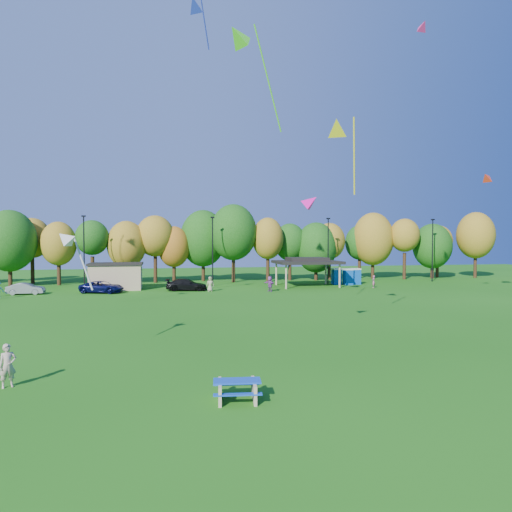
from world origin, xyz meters
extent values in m
plane|color=#19600F|center=(0.00, 0.00, 0.00)|extent=(160.00, 160.00, 0.00)
cylinder|color=black|center=(-23.75, 44.20, 1.78)|extent=(0.50, 0.50, 3.56)
ellipsoid|color=#144C0F|center=(-23.75, 44.20, 5.94)|extent=(6.62, 6.62, 8.00)
cylinder|color=black|center=(-22.13, 48.25, 1.90)|extent=(0.50, 0.50, 3.79)
ellipsoid|color=olive|center=(-22.13, 48.25, 6.32)|extent=(4.94, 4.94, 5.58)
cylinder|color=black|center=(-18.02, 45.01, 1.67)|extent=(0.50, 0.50, 3.34)
ellipsoid|color=olive|center=(-18.02, 45.01, 5.56)|extent=(4.61, 4.61, 5.88)
cylinder|color=black|center=(-13.72, 44.85, 1.91)|extent=(0.50, 0.50, 3.82)
ellipsoid|color=#144C0F|center=(-13.72, 44.85, 6.36)|extent=(4.43, 4.43, 4.73)
cylinder|color=black|center=(-9.30, 45.50, 1.63)|extent=(0.50, 0.50, 3.25)
ellipsoid|color=olive|center=(-9.30, 45.50, 5.42)|extent=(5.33, 5.33, 6.53)
cylinder|color=black|center=(-5.45, 46.07, 1.98)|extent=(0.50, 0.50, 3.96)
ellipsoid|color=olive|center=(-5.45, 46.07, 6.61)|extent=(5.31, 5.31, 5.82)
cylinder|color=black|center=(-2.85, 46.34, 1.52)|extent=(0.50, 0.50, 3.05)
ellipsoid|color=#995914|center=(-2.85, 46.34, 5.08)|extent=(4.54, 4.54, 5.87)
cylinder|color=black|center=(1.42, 47.53, 1.89)|extent=(0.50, 0.50, 3.77)
ellipsoid|color=#144C0F|center=(1.42, 47.53, 6.29)|extent=(6.69, 6.69, 8.35)
cylinder|color=black|center=(5.46, 44.54, 2.14)|extent=(0.50, 0.50, 4.28)
ellipsoid|color=#144C0F|center=(5.46, 44.54, 7.14)|extent=(6.64, 6.64, 8.01)
cylinder|color=black|center=(10.41, 44.21, 1.88)|extent=(0.50, 0.50, 3.76)
ellipsoid|color=olive|center=(10.41, 44.21, 6.27)|extent=(4.49, 4.49, 6.02)
cylinder|color=black|center=(14.29, 46.25, 1.72)|extent=(0.50, 0.50, 3.43)
ellipsoid|color=#144C0F|center=(14.29, 46.25, 5.72)|extent=(4.77, 4.77, 5.63)
cylinder|color=black|center=(18.11, 45.40, 1.48)|extent=(0.50, 0.50, 2.95)
ellipsoid|color=#144C0F|center=(18.11, 45.40, 4.92)|extent=(6.14, 6.14, 7.54)
cylinder|color=black|center=(20.39, 45.86, 1.76)|extent=(0.50, 0.50, 3.52)
ellipsoid|color=olive|center=(20.39, 45.86, 5.87)|extent=(4.78, 4.78, 5.53)
cylinder|color=black|center=(26.06, 47.51, 1.69)|extent=(0.50, 0.50, 3.39)
ellipsoid|color=#144C0F|center=(26.06, 47.51, 5.64)|extent=(4.54, 4.54, 5.46)
cylinder|color=black|center=(27.70, 46.23, 1.86)|extent=(0.50, 0.50, 3.72)
ellipsoid|color=olive|center=(27.70, 46.23, 6.20)|extent=(6.32, 6.32, 8.24)
cylinder|color=black|center=(31.99, 44.27, 2.03)|extent=(0.50, 0.50, 4.06)
ellipsoid|color=olive|center=(31.99, 44.27, 6.77)|extent=(4.50, 4.50, 5.13)
cylinder|color=black|center=(37.07, 44.81, 1.53)|extent=(0.50, 0.50, 3.05)
ellipsoid|color=#144C0F|center=(37.07, 44.81, 5.09)|extent=(5.97, 5.97, 7.05)
cylinder|color=black|center=(38.98, 46.35, 1.78)|extent=(0.50, 0.50, 3.55)
ellipsoid|color=olive|center=(38.98, 46.35, 5.92)|extent=(4.60, 4.60, 4.99)
cylinder|color=black|center=(44.51, 44.51, 2.03)|extent=(0.50, 0.50, 4.07)
ellipsoid|color=olive|center=(44.51, 44.51, 6.78)|extent=(5.83, 5.83, 7.42)
cylinder|color=black|center=(-14.00, 40.00, 4.50)|extent=(0.16, 0.16, 9.00)
cube|color=black|center=(-14.00, 40.00, 9.00)|extent=(0.50, 0.25, 0.18)
cylinder|color=black|center=(2.00, 40.00, 4.50)|extent=(0.16, 0.16, 9.00)
cube|color=black|center=(2.00, 40.00, 9.00)|extent=(0.50, 0.25, 0.18)
cylinder|color=black|center=(18.00, 40.00, 4.50)|extent=(0.16, 0.16, 9.00)
cube|color=black|center=(18.00, 40.00, 9.00)|extent=(0.50, 0.25, 0.18)
cylinder|color=black|center=(34.00, 40.00, 4.50)|extent=(0.16, 0.16, 9.00)
cube|color=black|center=(34.00, 40.00, 9.00)|extent=(0.50, 0.25, 0.18)
cube|color=tan|center=(-10.00, 38.00, 1.50)|extent=(6.00, 4.00, 3.00)
cube|color=black|center=(-10.00, 38.00, 3.12)|extent=(6.30, 4.30, 0.25)
cylinder|color=tan|center=(10.50, 34.50, 1.50)|extent=(0.24, 0.24, 3.00)
cylinder|color=tan|center=(17.50, 34.50, 1.50)|extent=(0.24, 0.24, 3.00)
cylinder|color=tan|center=(10.50, 39.50, 1.50)|extent=(0.24, 0.24, 3.00)
cylinder|color=tan|center=(17.50, 39.50, 1.50)|extent=(0.24, 0.24, 3.00)
cube|color=black|center=(14.00, 37.00, 3.15)|extent=(8.20, 6.20, 0.35)
cube|color=black|center=(14.00, 37.00, 3.55)|extent=(5.00, 3.50, 0.45)
cube|color=#0D4EB3|center=(18.73, 38.68, 1.00)|extent=(1.10, 1.10, 2.00)
cube|color=silver|center=(18.73, 38.68, 2.09)|extent=(1.15, 1.15, 0.18)
cube|color=#0D4EB3|center=(20.03, 37.82, 1.00)|extent=(1.10, 1.10, 2.00)
cube|color=silver|center=(20.03, 37.82, 2.09)|extent=(1.15, 1.15, 0.18)
cube|color=#0D4EB3|center=(21.33, 38.26, 1.00)|extent=(1.10, 1.10, 2.00)
cube|color=silver|center=(21.33, 38.26, 2.09)|extent=(1.15, 1.15, 0.18)
cube|color=tan|center=(-2.32, -2.90, 0.36)|extent=(0.28, 1.43, 0.71)
cube|color=tan|center=(-1.04, -3.05, 0.36)|extent=(0.28, 1.43, 0.71)
cube|color=#1546BA|center=(-1.68, -2.98, 0.74)|extent=(1.85, 0.94, 0.06)
cube|color=#1546BA|center=(-1.75, -3.59, 0.43)|extent=(1.79, 0.45, 0.05)
cube|color=#1546BA|center=(-1.61, -2.37, 0.43)|extent=(1.79, 0.45, 0.05)
imported|color=tan|center=(-10.62, 0.39, 0.90)|extent=(0.78, 0.67, 1.79)
imported|color=gray|center=(-19.30, 34.63, 0.64)|extent=(3.91, 1.39, 1.28)
imported|color=#0B0E42|center=(-11.23, 34.52, 0.68)|extent=(5.36, 3.74, 1.36)
imported|color=black|center=(-1.64, 34.96, 0.71)|extent=(5.11, 2.68, 1.41)
imported|color=#C35C83|center=(21.66, 33.56, 0.77)|extent=(0.65, 0.67, 1.55)
imported|color=#823A8B|center=(7.88, 32.19, 0.91)|extent=(1.18, 1.76, 1.82)
imported|color=tan|center=(1.02, 33.58, 0.87)|extent=(0.88, 0.60, 1.75)
cone|color=#40C81A|center=(0.73, 11.31, 19.88)|extent=(2.64, 2.43, 2.16)
cylinder|color=#40C81A|center=(2.57, 10.30, 16.73)|extent=(2.23, 1.28, 6.61)
cone|color=navy|center=(-1.72, 17.78, 24.95)|extent=(2.08, 2.20, 1.77)
cylinder|color=navy|center=(-1.05, 16.78, 23.15)|extent=(0.90, 1.27, 3.79)
cone|color=#DD0C8C|center=(4.13, 5.80, 8.26)|extent=(1.52, 1.38, 1.25)
cone|color=red|center=(27.80, 21.08, 12.41)|extent=(1.79, 1.64, 1.47)
cone|color=#DF2579|center=(17.61, 16.40, 24.43)|extent=(1.07, 1.38, 1.34)
cone|color=#AFAFAF|center=(-9.38, 5.53, 6.12)|extent=(1.40, 1.23, 1.18)
cylinder|color=#AFAFAF|center=(-8.54, 5.84, 4.77)|extent=(1.09, 0.47, 2.85)
cone|color=yellow|center=(7.16, 9.50, 13.67)|extent=(2.12, 2.33, 1.92)
cylinder|color=yellow|center=(7.81, 8.15, 11.42)|extent=(0.88, 1.67, 4.73)
camera|label=1|loc=(-4.37, -19.69, 6.02)|focal=32.00mm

